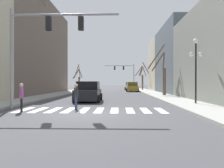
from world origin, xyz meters
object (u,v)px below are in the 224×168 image
object	(u,v)px
street_lamp_right_corner	(196,58)
car_parked_left_mid	(88,92)
pedestrian_waiting_at_curb	(76,94)
street_tree_left_far	(78,78)
car_driving_toward_lane	(130,86)
traffic_signal_near	(42,36)
street_tree_right_mid	(162,75)
traffic_signal_far	(125,71)
pedestrian_near_right_corner	(21,95)
street_tree_left_near	(143,77)
car_parked_right_mid	(132,87)

from	to	relation	value
street_lamp_right_corner	car_parked_left_mid	bearing A→B (deg)	159.69
pedestrian_waiting_at_curb	street_tree_left_far	size ratio (longest dim) A/B	0.30
car_driving_toward_lane	traffic_signal_near	bearing A→B (deg)	168.26
car_driving_toward_lane	street_tree_left_far	distance (m)	11.49
traffic_signal_near	pedestrian_waiting_at_curb	size ratio (longest dim) A/B	4.29
traffic_signal_near	pedestrian_waiting_at_curb	distance (m)	4.18
traffic_signal_near	street_tree_right_mid	distance (m)	16.48
traffic_signal_far	street_lamp_right_corner	distance (m)	33.47
traffic_signal_near	street_tree_left_far	xyz separation A→B (m)	(-3.36, 30.36, -2.01)
traffic_signal_far	car_driving_toward_lane	size ratio (longest dim) A/B	1.60
traffic_signal_near	street_tree_right_mid	xyz separation A→B (m)	(9.98, 12.97, -1.93)
traffic_signal_far	pedestrian_near_right_corner	distance (m)	37.72
street_lamp_right_corner	pedestrian_near_right_corner	world-z (taller)	street_lamp_right_corner
traffic_signal_far	street_tree_left_far	size ratio (longest dim) A/B	1.29
traffic_signal_near	street_lamp_right_corner	xyz separation A→B (m)	(10.20, 2.37, -1.10)
street_tree_left_near	traffic_signal_near	bearing A→B (deg)	-106.61
car_driving_toward_lane	street_tree_right_mid	world-z (taller)	street_tree_right_mid
traffic_signal_far	car_parked_left_mid	bearing A→B (deg)	-97.70
street_tree_left_near	street_tree_right_mid	xyz separation A→B (m)	(0.18, -19.89, -0.29)
pedestrian_near_right_corner	traffic_signal_far	bearing A→B (deg)	-37.89
pedestrian_near_right_corner	car_parked_right_mid	bearing A→B (deg)	-43.39
traffic_signal_far	street_tree_left_far	world-z (taller)	traffic_signal_far
pedestrian_near_right_corner	street_tree_left_far	size ratio (longest dim) A/B	0.31
traffic_signal_near	pedestrian_near_right_corner	xyz separation A→B (m)	(-0.72, -1.35, -3.57)
traffic_signal_near	car_parked_right_mid	distance (m)	27.32
traffic_signal_near	street_tree_right_mid	size ratio (longest dim) A/B	1.12
car_parked_left_mid	street_tree_left_far	size ratio (longest dim) A/B	0.81
car_parked_left_mid	street_tree_right_mid	world-z (taller)	street_tree_right_mid
traffic_signal_near	car_driving_toward_lane	xyz separation A→B (m)	(7.19, 34.57, -3.70)
car_parked_right_mid	street_tree_left_near	world-z (taller)	street_tree_left_near
pedestrian_near_right_corner	street_tree_left_far	world-z (taller)	street_tree_left_far
street_tree_right_mid	street_tree_left_far	bearing A→B (deg)	127.50
street_tree_left_far	street_tree_left_near	bearing A→B (deg)	10.75
traffic_signal_near	street_tree_left_near	size ratio (longest dim) A/B	1.16
car_driving_toward_lane	car_parked_right_mid	bearing A→B (deg)	-179.94
street_tree_left_far	car_parked_right_mid	bearing A→B (deg)	-21.98
street_lamp_right_corner	street_tree_left_far	distance (m)	31.12
traffic_signal_far	street_tree_left_near	distance (m)	4.73
pedestrian_waiting_at_curb	pedestrian_near_right_corner	distance (m)	3.04
traffic_signal_far	car_parked_left_mid	xyz separation A→B (m)	(-4.09, -30.22, -3.44)
street_lamp_right_corner	street_tree_left_far	world-z (taller)	street_tree_left_far
street_tree_left_near	street_lamp_right_corner	bearing A→B (deg)	-89.24
street_tree_left_near	street_tree_right_mid	size ratio (longest dim) A/B	0.97
traffic_signal_far	street_tree_left_near	size ratio (longest dim) A/B	1.15
car_driving_toward_lane	pedestrian_waiting_at_curb	world-z (taller)	car_driving_toward_lane
traffic_signal_near	pedestrian_waiting_at_curb	world-z (taller)	traffic_signal_near
traffic_signal_far	pedestrian_waiting_at_curb	size ratio (longest dim) A/B	4.25
street_tree_left_far	car_driving_toward_lane	bearing A→B (deg)	21.78
traffic_signal_far	car_parked_left_mid	size ratio (longest dim) A/B	1.60
street_lamp_right_corner	car_parked_right_mid	size ratio (longest dim) A/B	1.11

